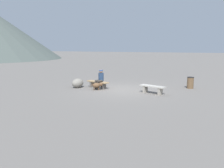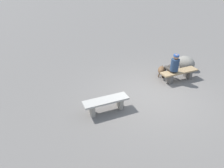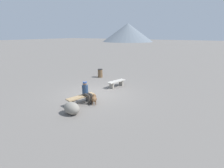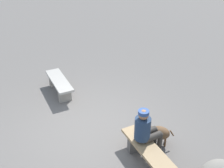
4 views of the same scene
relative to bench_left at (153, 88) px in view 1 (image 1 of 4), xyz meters
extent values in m
cube|color=slate|center=(2.00, -0.35, -0.35)|extent=(210.00, 210.00, 0.06)
cube|color=gray|center=(-0.48, 0.12, -0.12)|extent=(0.22, 0.38, 0.39)
cube|color=gray|center=(0.48, -0.12, -0.12)|extent=(0.22, 0.38, 0.39)
cube|color=#B2ADA3|center=(0.00, 0.00, 0.11)|extent=(1.58, 0.79, 0.07)
cube|color=#605B56|center=(3.25, 0.01, -0.13)|extent=(0.22, 0.41, 0.37)
cube|color=#605B56|center=(4.24, -0.25, -0.13)|extent=(0.22, 0.41, 0.37)
cube|color=#A3845B|center=(3.75, -0.12, 0.08)|extent=(1.73, 0.82, 0.06)
cylinder|color=navy|center=(3.45, -0.04, 0.44)|extent=(0.34, 0.34, 0.51)
sphere|color=#A3704C|center=(3.45, -0.04, 0.79)|extent=(0.22, 0.22, 0.22)
cylinder|color=#2D4C8C|center=(3.45, -0.04, 0.85)|extent=(0.23, 0.23, 0.08)
cylinder|color=#38332D|center=(3.58, 0.15, 0.19)|extent=(0.23, 0.45, 0.15)
cylinder|color=#38332D|center=(3.63, 0.36, -0.06)|extent=(0.11, 0.11, 0.51)
cylinder|color=#38332D|center=(3.40, 0.18, 0.19)|extent=(0.23, 0.45, 0.15)
cylinder|color=#38332D|center=(3.44, 0.39, -0.06)|extent=(0.11, 0.11, 0.51)
ellipsoid|color=brown|center=(3.44, 0.57, -0.02)|extent=(0.55, 0.52, 0.31)
sphere|color=brown|center=(3.21, 0.40, 0.04)|extent=(0.23, 0.23, 0.23)
cylinder|color=brown|center=(3.37, 0.42, -0.25)|extent=(0.04, 0.04, 0.15)
cylinder|color=brown|center=(3.27, 0.55, -0.25)|extent=(0.04, 0.04, 0.15)
cylinder|color=brown|center=(3.61, 0.58, -0.25)|extent=(0.04, 0.04, 0.15)
cylinder|color=brown|center=(3.51, 0.72, -0.25)|extent=(0.04, 0.04, 0.15)
cylinder|color=brown|center=(3.66, 0.72, 0.03)|extent=(0.12, 0.09, 0.15)
cylinder|color=brown|center=(-1.69, -2.71, 0.04)|extent=(0.42, 0.42, 0.72)
cylinder|color=black|center=(-1.69, -2.71, 0.41)|extent=(0.44, 0.44, 0.03)
ellipsoid|color=gray|center=(4.98, 0.40, -0.02)|extent=(0.70, 0.94, 0.61)
camera|label=1|loc=(-3.66, 12.23, 2.32)|focal=35.59mm
camera|label=2|loc=(-3.03, -4.34, 3.79)|focal=31.44mm
camera|label=3|loc=(10.37, 6.09, 3.48)|focal=27.16mm
camera|label=4|loc=(6.36, -3.40, 4.04)|focal=43.28mm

